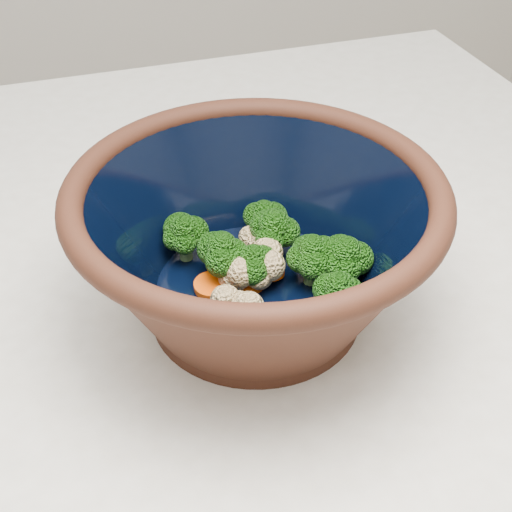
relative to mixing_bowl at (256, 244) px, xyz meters
name	(u,v)px	position (x,y,z in m)	size (l,w,h in m)	color
mixing_bowl	(256,244)	(0.00, 0.00, 0.00)	(0.31, 0.31, 0.14)	black
vegetable_pile	(271,254)	(0.02, 0.01, -0.02)	(0.16, 0.16, 0.06)	#608442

